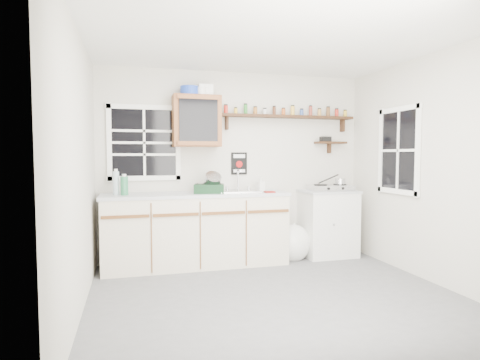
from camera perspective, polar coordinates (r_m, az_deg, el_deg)
name	(u,v)px	position (r m, az deg, el deg)	size (l,w,h in m)	color
room	(276,170)	(3.91, 5.19, 1.44)	(3.64, 3.24, 2.54)	#565659
main_cabinet	(196,229)	(5.11, -6.23, -6.97)	(2.31, 0.63, 0.92)	beige
right_cabinet	(328,223)	(5.71, 12.35, -5.97)	(0.73, 0.57, 0.91)	silver
sink	(237,191)	(5.16, -0.37, -1.58)	(0.52, 0.44, 0.29)	silver
upper_cabinet	(197,121)	(5.19, -6.19, 8.31)	(0.60, 0.32, 0.65)	brown
upper_cabinet_clutter	(196,91)	(5.24, -6.23, 12.50)	(0.41, 0.24, 0.14)	#1B3CB1
spice_shelf	(288,116)	(5.61, 6.87, 9.05)	(1.91, 0.18, 0.35)	black
secondary_shelf	(329,142)	(5.86, 12.53, 5.27)	(0.45, 0.16, 0.24)	black
warning_sign	(239,163)	(5.44, -0.13, 2.37)	(0.22, 0.02, 0.30)	black
window_back	(144,143)	(5.26, -13.46, 5.17)	(0.93, 0.03, 0.98)	black
window_right	(399,150)	(5.26, 21.62, 3.93)	(0.03, 0.78, 1.08)	black
water_bottles	(121,184)	(4.96, -16.63, -0.57)	(0.18, 0.13, 0.31)	#ABC1C8
dish_rack	(210,186)	(5.02, -4.27, -0.85)	(0.42, 0.35, 0.28)	black
soap_bottle	(261,184)	(5.31, 2.95, -0.54)	(0.08, 0.09, 0.19)	silver
rag	(270,192)	(5.07, 4.23, -1.70)	(0.12, 0.11, 0.02)	maroon
hotplate	(330,187)	(5.64, 12.71, -1.04)	(0.59, 0.33, 0.08)	silver
saucepan	(339,181)	(5.71, 13.95, -0.20)	(0.34, 0.21, 0.15)	silver
trash_bag	(293,243)	(5.48, 7.49, -8.84)	(0.45, 0.41, 0.52)	white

